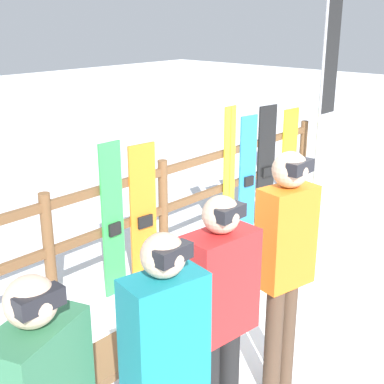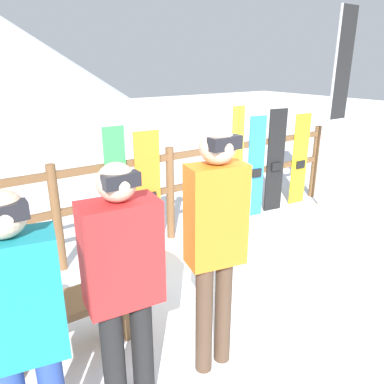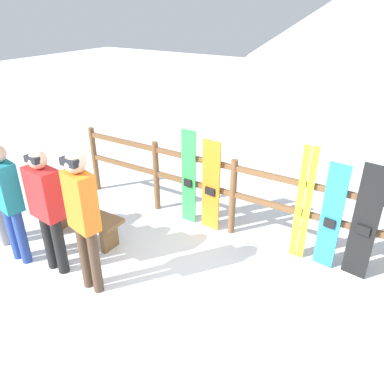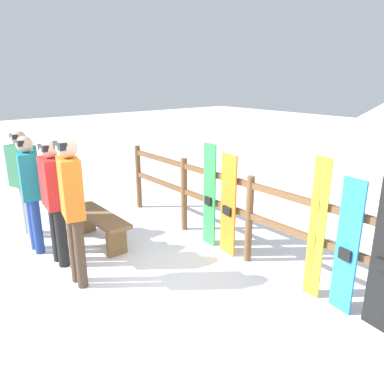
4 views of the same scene
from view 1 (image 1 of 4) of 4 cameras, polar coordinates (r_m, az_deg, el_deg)
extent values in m
plane|color=white|center=(5.02, 10.56, -13.26)|extent=(40.00, 40.00, 0.00)
cylinder|color=brown|center=(4.84, -14.94, -6.83)|extent=(0.10, 0.10, 1.19)
cylinder|color=brown|center=(5.64, -3.07, -2.46)|extent=(0.10, 0.10, 1.19)
cylinder|color=brown|center=(6.65, 5.47, 0.77)|extent=(0.10, 0.10, 1.19)
cylinder|color=brown|center=(7.78, 11.67, 3.11)|extent=(0.10, 0.10, 1.19)
cube|color=brown|center=(5.62, -3.08, -1.90)|extent=(5.60, 0.05, 0.08)
cube|color=brown|center=(5.49, -3.16, 2.19)|extent=(5.60, 0.05, 0.08)
cube|color=brown|center=(3.80, -8.23, -16.83)|extent=(1.35, 0.36, 0.06)
cube|color=brown|center=(4.21, -2.58, -16.55)|extent=(0.08, 0.29, 0.40)
cylinder|color=black|center=(3.62, 3.84, -19.27)|extent=(0.14, 0.14, 0.81)
cube|color=red|center=(3.16, 2.99, -9.71)|extent=(0.47, 0.29, 0.64)
sphere|color=#D8B293|center=(2.98, 3.13, -2.42)|extent=(0.22, 0.22, 0.22)
cube|color=black|center=(2.93, 4.13, -2.23)|extent=(0.20, 0.08, 0.08)
cube|color=teal|center=(2.71, -2.93, -14.96)|extent=(0.44, 0.30, 0.64)
sphere|color=#D8B293|center=(2.50, -3.09, -6.77)|extent=(0.22, 0.22, 0.22)
cube|color=black|center=(2.45, -2.01, -6.63)|extent=(0.20, 0.08, 0.08)
cylinder|color=#4C3828|center=(3.91, 8.65, -15.67)|extent=(0.12, 0.12, 0.87)
cylinder|color=#4C3828|center=(4.03, 10.06, -14.57)|extent=(0.12, 0.12, 0.87)
cube|color=orange|center=(3.60, 10.01, -4.72)|extent=(0.42, 0.29, 0.69)
sphere|color=#D8B293|center=(3.44, 10.44, 2.36)|extent=(0.24, 0.24, 0.24)
cube|color=black|center=(3.40, 11.47, 2.61)|extent=(0.21, 0.08, 0.08)
sphere|color=#D8B293|center=(2.23, -16.83, -11.13)|extent=(0.22, 0.22, 0.22)
cube|color=black|center=(2.17, -15.96, -11.13)|extent=(0.20, 0.08, 0.08)
cube|color=green|center=(5.09, -8.46, -3.07)|extent=(0.24, 0.03, 1.52)
cube|color=black|center=(5.10, -8.22, -3.94)|extent=(0.13, 0.03, 0.12)
cube|color=orange|center=(5.34, -5.22, -2.37)|extent=(0.31, 0.06, 1.43)
cube|color=black|center=(5.35, -5.00, -3.16)|extent=(0.17, 0.05, 0.12)
cube|color=yellow|center=(6.24, 3.67, 1.69)|extent=(0.09, 0.02, 1.62)
cube|color=yellow|center=(6.32, 4.26, 1.90)|extent=(0.09, 0.02, 1.62)
cube|color=#288CE0|center=(6.58, 5.92, 1.82)|extent=(0.26, 0.06, 1.47)
cube|color=black|center=(6.58, 6.09, 1.16)|extent=(0.15, 0.05, 0.12)
cube|color=black|center=(6.88, 7.87, 2.80)|extent=(0.30, 0.07, 1.54)
cube|color=black|center=(6.88, 8.03, 2.14)|extent=(0.17, 0.05, 0.12)
cube|color=yellow|center=(7.34, 10.28, 3.23)|extent=(0.31, 0.04, 1.43)
cube|color=black|center=(7.34, 10.42, 2.66)|extent=(0.17, 0.04, 0.12)
cylinder|color=#99999E|center=(7.21, 13.49, 8.80)|extent=(0.04, 0.04, 2.92)
cube|color=black|center=(7.30, 14.68, 14.20)|extent=(0.36, 0.01, 1.56)
camera|label=2|loc=(1.50, 42.02, -4.23)|focal=35.00mm
camera|label=3|loc=(5.85, 51.67, 17.37)|focal=35.00mm
camera|label=4|loc=(6.83, 41.17, 12.55)|focal=35.00mm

